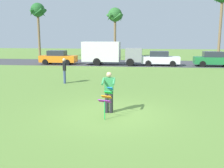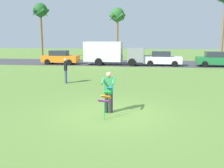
{
  "view_description": "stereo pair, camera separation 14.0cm",
  "coord_description": "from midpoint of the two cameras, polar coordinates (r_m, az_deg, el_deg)",
  "views": [
    {
      "loc": [
        1.28,
        -10.28,
        3.15
      ],
      "look_at": [
        -0.17,
        1.21,
        1.05
      ],
      "focal_mm": 41.66,
      "sensor_mm": 36.0,
      "label": 1
    },
    {
      "loc": [
        1.42,
        -10.26,
        3.15
      ],
      "look_at": [
        -0.17,
        1.21,
        1.05
      ],
      "focal_mm": 41.66,
      "sensor_mm": 36.0,
      "label": 2
    }
  ],
  "objects": [
    {
      "name": "palm_tree_left_near",
      "position": [
        42.54,
        -15.35,
        14.94
      ],
      "size": [
        2.58,
        2.71,
        8.25
      ],
      "color": "brown",
      "rests_on": "ground"
    },
    {
      "name": "kite_held",
      "position": [
        10.08,
        -0.94,
        -3.1
      ],
      "size": [
        0.54,
        0.71,
        1.2
      ],
      "color": "blue",
      "rests_on": "ground"
    },
    {
      "name": "parked_car_green",
      "position": [
        30.28,
        21.99,
        5.04
      ],
      "size": [
        4.25,
        1.94,
        1.6
      ],
      "color": "#1E7238",
      "rests_on": "ground"
    },
    {
      "name": "ground_plane",
      "position": [
        10.83,
        0.41,
        -6.64
      ],
      "size": [
        120.0,
        120.0,
        0.0
      ],
      "primitive_type": "plane",
      "color": "olive"
    },
    {
      "name": "person_kite_flyer",
      "position": [
        10.8,
        -0.37,
        -1.48
      ],
      "size": [
        0.56,
        0.67,
        1.73
      ],
      "color": "#26262B",
      "rests_on": "ground"
    },
    {
      "name": "palm_tree_right_near",
      "position": [
        40.49,
        1.28,
        14.56
      ],
      "size": [
        2.58,
        2.71,
        7.51
      ],
      "color": "brown",
      "rests_on": "ground"
    },
    {
      "name": "person_walker_near",
      "position": [
        18.13,
        -9.93,
        3.1
      ],
      "size": [
        0.33,
        0.54,
        1.73
      ],
      "color": "#384772",
      "rests_on": "ground"
    },
    {
      "name": "parked_car_orange",
      "position": [
        31.07,
        -11.18,
        5.71
      ],
      "size": [
        4.21,
        1.86,
        1.6
      ],
      "color": "orange",
      "rests_on": "ground"
    },
    {
      "name": "parked_truck_grey_van",
      "position": [
        29.63,
        -0.21,
        6.92
      ],
      "size": [
        6.72,
        2.17,
        2.62
      ],
      "color": "gray",
      "rests_on": "ground"
    },
    {
      "name": "road_strip",
      "position": [
        31.87,
        5.46,
        4.58
      ],
      "size": [
        120.0,
        8.0,
        0.01
      ],
      "primitive_type": "cube",
      "color": "#424247",
      "rests_on": "ground"
    },
    {
      "name": "parked_car_white",
      "position": [
        29.42,
        11.06,
        5.47
      ],
      "size": [
        4.26,
        1.95,
        1.6
      ],
      "color": "white",
      "rests_on": "ground"
    }
  ]
}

